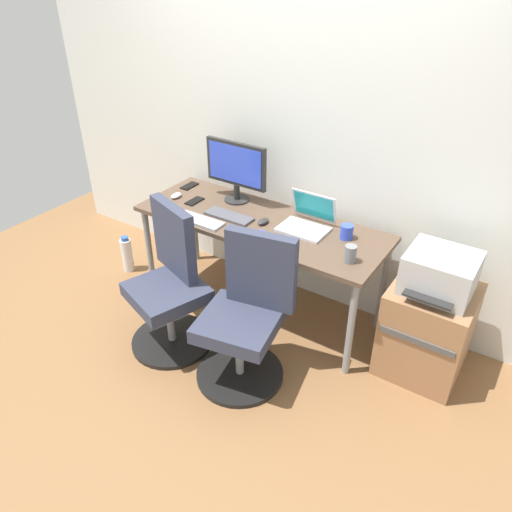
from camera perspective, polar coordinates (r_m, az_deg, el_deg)
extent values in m
plane|color=brown|center=(3.71, 0.43, -5.78)|extent=(5.28, 5.28, 0.00)
cube|color=silver|center=(3.41, 4.26, 15.33)|extent=(4.40, 0.04, 2.60)
cube|color=brown|center=(3.33, 0.48, 3.84)|extent=(1.73, 0.63, 0.03)
cylinder|color=gray|center=(3.79, -12.14, 0.59)|extent=(0.04, 0.04, 0.69)
cylinder|color=gray|center=(3.03, 10.79, -8.29)|extent=(0.04, 0.04, 0.69)
cylinder|color=gray|center=(4.12, -7.07, 3.80)|extent=(0.04, 0.04, 0.69)
cylinder|color=gray|center=(3.43, 14.39, -3.39)|extent=(0.04, 0.04, 0.69)
cylinder|color=black|center=(3.45, -9.57, -9.51)|extent=(0.54, 0.54, 0.03)
cylinder|color=gray|center=(3.33, -9.85, -7.13)|extent=(0.05, 0.05, 0.34)
cube|color=#33384C|center=(3.20, -10.20, -4.14)|extent=(0.56, 0.56, 0.09)
cube|color=#33384C|center=(3.19, -9.40, 1.90)|extent=(0.42, 0.20, 0.48)
cylinder|color=black|center=(3.18, -1.86, -13.32)|extent=(0.54, 0.54, 0.03)
cylinder|color=gray|center=(3.05, -1.92, -10.88)|extent=(0.05, 0.05, 0.34)
cube|color=#33384C|center=(2.91, -2.00, -7.78)|extent=(0.52, 0.52, 0.09)
cube|color=#33384C|center=(2.84, 0.58, -1.65)|extent=(0.43, 0.15, 0.48)
cube|color=#996B47|center=(3.22, 18.99, -8.01)|extent=(0.48, 0.48, 0.59)
cube|color=#4C4C4C|center=(2.98, 17.91, -9.31)|extent=(0.43, 0.01, 0.04)
cube|color=#B7B7B7|center=(2.98, 20.38, -1.83)|extent=(0.38, 0.34, 0.24)
cube|color=#262626|center=(2.85, 19.07, -4.73)|extent=(0.27, 0.06, 0.01)
cylinder|color=white|center=(4.17, -14.57, 0.11)|extent=(0.09, 0.09, 0.28)
cylinder|color=#2D59B2|center=(4.10, -14.86, 1.95)|extent=(0.06, 0.06, 0.03)
cylinder|color=#262626|center=(3.60, -2.21, 6.52)|extent=(0.18, 0.18, 0.01)
cylinder|color=#262626|center=(3.58, -2.23, 7.40)|extent=(0.04, 0.04, 0.11)
cube|color=#262626|center=(3.49, -2.30, 10.53)|extent=(0.48, 0.03, 0.31)
cube|color=blue|center=(3.48, -2.46, 10.44)|extent=(0.43, 0.00, 0.26)
cube|color=silver|center=(3.21, 5.42, 3.05)|extent=(0.31, 0.22, 0.02)
cube|color=silver|center=(3.27, 6.71, 5.72)|extent=(0.31, 0.07, 0.20)
cube|color=teal|center=(3.27, 6.66, 5.71)|extent=(0.28, 0.05, 0.17)
cube|color=#B7B7B7|center=(3.32, -6.50, 4.06)|extent=(0.34, 0.12, 0.02)
cube|color=#515156|center=(3.36, -3.13, 4.59)|extent=(0.34, 0.12, 0.02)
ellipsoid|color=silver|center=(3.68, -9.14, 6.87)|extent=(0.06, 0.10, 0.03)
ellipsoid|color=#2D2D2D|center=(3.28, 0.84, 4.00)|extent=(0.06, 0.10, 0.03)
cylinder|color=blue|center=(3.14, 10.37, 2.74)|extent=(0.08, 0.08, 0.09)
cylinder|color=slate|center=(2.91, 10.78, 0.24)|extent=(0.07, 0.07, 0.10)
cube|color=black|center=(3.60, -7.07, 6.28)|extent=(0.07, 0.14, 0.01)
cube|color=black|center=(3.85, -7.64, 7.98)|extent=(0.07, 0.14, 0.01)
cube|color=blue|center=(3.07, 1.37, 1.77)|extent=(0.21, 0.15, 0.03)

